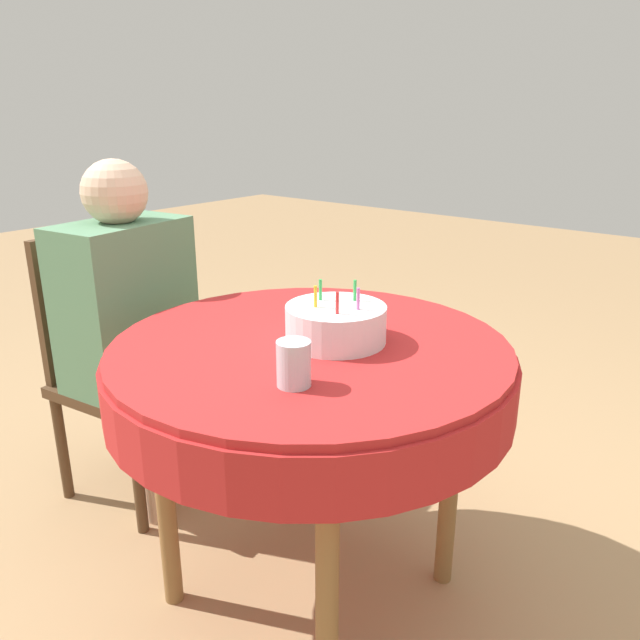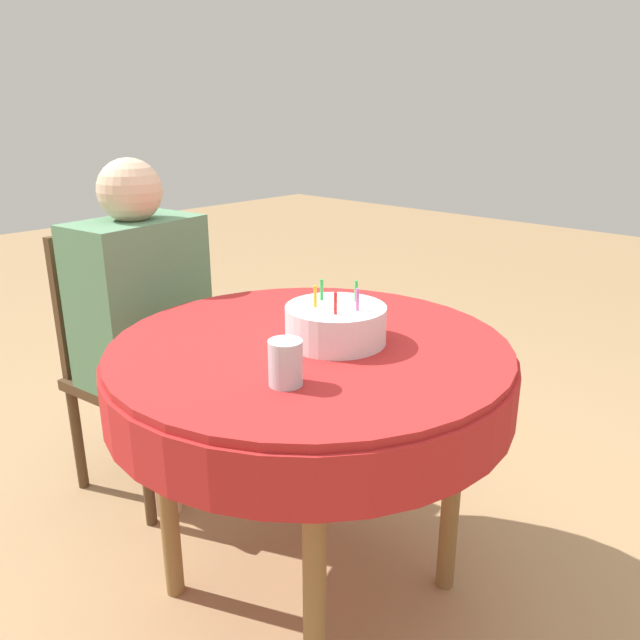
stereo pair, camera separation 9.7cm
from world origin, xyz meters
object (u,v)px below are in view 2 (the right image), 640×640
birthday_cake (336,324)px  drinking_glass (286,363)px  chair (132,354)px  person (144,302)px

birthday_cake → drinking_glass: bearing=-160.8°
chair → birthday_cake: chair is taller
birthday_cake → drinking_glass: size_ratio=2.54×
chair → person: bearing=-90.0°
birthday_cake → drinking_glass: birthday_cake is taller
birthday_cake → drinking_glass: 0.27m
chair → drinking_glass: size_ratio=9.33×
birthday_cake → drinking_glass: (-0.26, -0.09, 0.00)m
chair → person: 0.23m
chair → person: size_ratio=0.79×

